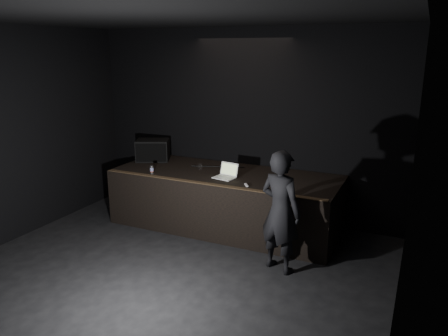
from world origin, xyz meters
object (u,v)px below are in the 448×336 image
object	(u,v)px
beer_can	(152,170)
person	(280,212)
stage_riser	(225,200)
stage_monitor	(153,150)
laptop	(226,174)

from	to	relation	value
beer_can	person	size ratio (longest dim) A/B	0.08
stage_riser	stage_monitor	distance (m)	1.82
stage_monitor	beer_can	xyz separation A→B (m)	(0.52, -0.81, -0.13)
stage_monitor	laptop	distance (m)	1.86
beer_can	laptop	bearing A→B (deg)	15.08
stage_monitor	laptop	world-z (taller)	stage_monitor
stage_monitor	stage_riser	bearing A→B (deg)	-32.47
laptop	person	world-z (taller)	person
stage_riser	beer_can	bearing A→B (deg)	-153.19
beer_can	person	xyz separation A→B (m)	(2.53, -0.55, -0.18)
stage_monitor	person	xyz separation A→B (m)	(3.05, -1.36, -0.31)
stage_riser	laptop	xyz separation A→B (m)	(0.13, -0.24, 0.56)
stage_riser	laptop	size ratio (longest dim) A/B	10.02
stage_riser	beer_can	size ratio (longest dim) A/B	27.08
stage_riser	stage_monitor	size ratio (longest dim) A/B	5.40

